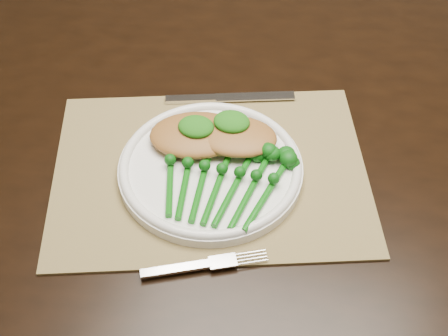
% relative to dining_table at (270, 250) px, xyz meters
% --- Properties ---
extents(floor, '(4.00, 4.00, 0.00)m').
position_rel_dining_table_xyz_m(floor, '(0.07, 0.02, -0.38)').
color(floor, '#51351C').
rests_on(floor, ground).
extents(dining_table, '(1.71, 1.12, 0.75)m').
position_rel_dining_table_xyz_m(dining_table, '(0.00, 0.00, 0.00)').
color(dining_table, black).
rests_on(dining_table, ground).
extents(placemat, '(0.54, 0.46, 0.00)m').
position_rel_dining_table_xyz_m(placemat, '(-0.08, -0.14, 0.37)').
color(placemat, olive).
rests_on(placemat, dining_table).
extents(dinner_plate, '(0.27, 0.27, 0.02)m').
position_rel_dining_table_xyz_m(dinner_plate, '(-0.08, -0.15, 0.39)').
color(dinner_plate, white).
rests_on(dinner_plate, placemat).
extents(knife, '(0.21, 0.08, 0.01)m').
position_rel_dining_table_xyz_m(knife, '(-0.11, 0.01, 0.38)').
color(knife, silver).
rests_on(knife, placemat).
extents(fork, '(0.16, 0.08, 0.01)m').
position_rel_dining_table_xyz_m(fork, '(-0.03, -0.30, 0.38)').
color(fork, silver).
rests_on(fork, placemat).
extents(chicken_fillet_left, '(0.16, 0.13, 0.03)m').
position_rel_dining_table_xyz_m(chicken_fillet_left, '(-0.11, -0.11, 0.41)').
color(chicken_fillet_left, '#9E682D').
rests_on(chicken_fillet_left, dinner_plate).
extents(chicken_fillet_right, '(0.13, 0.10, 0.02)m').
position_rel_dining_table_xyz_m(chicken_fillet_right, '(-0.05, -0.10, 0.41)').
color(chicken_fillet_right, '#9E682D').
rests_on(chicken_fillet_right, dinner_plate).
extents(pesto_dollop_left, '(0.05, 0.05, 0.02)m').
position_rel_dining_table_xyz_m(pesto_dollop_left, '(-0.11, -0.11, 0.42)').
color(pesto_dollop_left, '#114E0B').
rests_on(pesto_dollop_left, chicken_fillet_left).
extents(pesto_dollop_right, '(0.05, 0.05, 0.02)m').
position_rel_dining_table_xyz_m(pesto_dollop_right, '(-0.06, -0.09, 0.43)').
color(pesto_dollop_right, '#114E0B').
rests_on(pesto_dollop_right, chicken_fillet_right).
extents(broccolini_bundle, '(0.17, 0.18, 0.04)m').
position_rel_dining_table_xyz_m(broccolini_bundle, '(-0.06, -0.18, 0.40)').
color(broccolini_bundle, '#0B590B').
rests_on(broccolini_bundle, dinner_plate).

